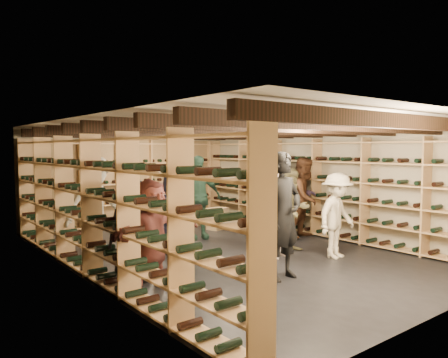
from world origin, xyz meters
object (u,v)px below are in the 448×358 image
person_6 (173,213)px  person_1 (283,216)px  crate_loose (199,221)px  person_5 (152,234)px  crate_stack_right (217,218)px  person_12 (263,189)px  person_7 (278,214)px  crate_stack_left (174,224)px  person_0 (133,229)px  person_11 (280,197)px  person_9 (95,205)px  person_4 (280,197)px  person_3 (337,216)px  person_10 (197,197)px  person_8 (305,198)px  person_2 (292,210)px

person_6 → person_1: bearing=-89.7°
crate_loose → person_5: size_ratio=0.33×
crate_loose → person_1: 4.99m
crate_stack_right → person_6: person_6 is taller
person_12 → person_5: bearing=-143.2°
person_7 → crate_stack_left: bearing=82.0°
person_0 → person_11: 4.08m
crate_loose → person_9: bearing=-156.4°
crate_stack_right → person_4: bearing=-51.7°
person_3 → person_6: 2.95m
person_5 → person_10: bearing=36.1°
crate_stack_left → crate_loose: size_ratio=1.12×
person_6 → person_12: size_ratio=0.79×
person_3 → crate_stack_right: bearing=83.0°
person_4 → person_7: size_ratio=1.05×
person_1 → person_5: bearing=152.6°
person_3 → person_11: (0.54, 1.95, 0.12)m
person_6 → person_11: size_ratio=0.86×
crate_loose → crate_stack_right: bearing=-93.5°
person_0 → crate_loose: bearing=64.9°
person_5 → person_6: person_5 is taller
person_8 → person_9: person_9 is taller
crate_stack_left → person_2: person_2 is taller
crate_stack_right → person_8: bearing=-64.4°
person_3 → person_9: (-3.25, 2.89, 0.14)m
person_0 → person_8: size_ratio=0.87×
person_11 → crate_stack_left: bearing=159.3°
person_6 → person_7: (1.28, -1.44, 0.04)m
person_12 → person_1: bearing=-121.5°
person_2 → person_11: (0.81, 1.13, 0.09)m
person_4 → person_11: bearing=-119.0°
crate_stack_right → person_0: person_0 is taller
crate_stack_right → person_12: person_12 is taller
person_2 → person_6: size_ratio=1.05×
person_0 → person_10: person_10 is taller
person_5 → person_11: size_ratio=0.88×
person_6 → person_10: size_ratio=0.83×
person_9 → person_6: bearing=-38.9°
crate_stack_right → person_4: (0.93, -1.18, 0.57)m
crate_loose → person_11: person_11 is taller
crate_stack_left → person_12: (2.19, -0.56, 0.69)m
person_5 → person_11: (3.96, 1.49, 0.10)m
person_1 → person_4: person_1 is taller
person_2 → person_8: size_ratio=0.90×
person_3 → person_12: person_12 is taller
person_2 → person_3: bearing=-62.0°
person_4 → person_9: (-4.18, 0.56, 0.08)m
person_9 → crate_stack_left: bearing=10.8°
crate_stack_left → person_11: size_ratio=0.32×
person_5 → person_6: 2.13m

